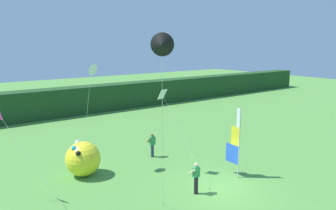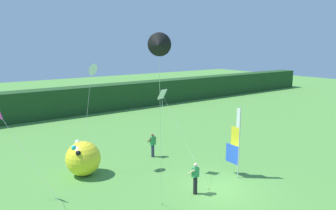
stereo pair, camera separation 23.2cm
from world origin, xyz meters
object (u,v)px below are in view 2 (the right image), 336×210
object	(u,v)px
kite_white_diamond_0	(165,101)
kite_magenta_diamond_2	(0,116)
person_mid_field	(195,178)
kite_black_delta_3	(159,46)
banner_flag	(235,143)
inflatable_balloon	(83,158)
kite_white_delta_1	(91,69)
person_near_banner	(153,144)

from	to	relation	value
kite_white_diamond_0	kite_magenta_diamond_2	distance (m)	8.56
person_mid_field	kite_black_delta_3	distance (m)	8.46
banner_flag	kite_magenta_diamond_2	distance (m)	12.53
inflatable_balloon	kite_white_delta_1	distance (m)	5.31
kite_magenta_diamond_2	kite_white_diamond_0	bearing A→B (deg)	-12.90
kite_white_diamond_0	kite_black_delta_3	size ratio (longest dim) A/B	0.63
kite_black_delta_3	inflatable_balloon	bearing A→B (deg)	87.40
person_near_banner	person_mid_field	size ratio (longest dim) A/B	0.99
person_mid_field	kite_magenta_diamond_2	xyz separation A→B (m)	(-8.06, 5.01, 3.45)
inflatable_balloon	kite_black_delta_3	xyz separation A→B (m)	(-0.39, -8.64, 6.62)
banner_flag	kite_white_delta_1	bearing A→B (deg)	136.54
person_mid_field	kite_white_diamond_0	size ratio (longest dim) A/B	0.33
person_mid_field	kite_white_diamond_0	distance (m)	4.75
kite_white_diamond_0	kite_white_delta_1	distance (m)	4.76
person_mid_field	kite_white_delta_1	xyz separation A→B (m)	(-2.85, 6.24, 5.34)
person_near_banner	kite_white_diamond_0	size ratio (longest dim) A/B	0.33
kite_magenta_diamond_2	kite_white_delta_1	bearing A→B (deg)	13.20
person_near_banner	kite_magenta_diamond_2	xyz separation A→B (m)	(-9.30, -0.94, 3.46)
person_mid_field	kite_black_delta_3	world-z (taller)	kite_black_delta_3
person_near_banner	kite_white_delta_1	distance (m)	6.74
banner_flag	person_mid_field	distance (m)	3.55
kite_white_diamond_0	kite_magenta_diamond_2	xyz separation A→B (m)	(-8.34, 1.91, -0.13)
kite_white_delta_1	kite_magenta_diamond_2	world-z (taller)	kite_white_delta_1
person_mid_field	inflatable_balloon	bearing A→B (deg)	123.44
banner_flag	person_near_banner	world-z (taller)	banner_flag
banner_flag	kite_black_delta_3	xyz separation A→B (m)	(-7.54, -3.24, 5.64)
inflatable_balloon	kite_white_diamond_0	bearing A→B (deg)	-33.05
banner_flag	person_mid_field	xyz separation A→B (m)	(-3.35, -0.37, -1.12)
kite_white_diamond_0	kite_magenta_diamond_2	size ratio (longest dim) A/B	1.03
person_near_banner	kite_black_delta_3	world-z (taller)	kite_black_delta_3
person_near_banner	kite_black_delta_3	size ratio (longest dim) A/B	0.21
kite_white_delta_1	kite_black_delta_3	world-z (taller)	kite_black_delta_3
kite_white_delta_1	inflatable_balloon	bearing A→B (deg)	-153.69
person_mid_field	kite_magenta_diamond_2	distance (m)	10.10
kite_white_diamond_0	kite_black_delta_3	distance (m)	8.12
kite_white_delta_1	kite_magenta_diamond_2	bearing A→B (deg)	-166.80
inflatable_balloon	kite_white_delta_1	world-z (taller)	kite_white_delta_1
person_near_banner	inflatable_balloon	distance (m)	5.05
person_mid_field	kite_magenta_diamond_2	size ratio (longest dim) A/B	0.34
banner_flag	person_mid_field	size ratio (longest dim) A/B	2.50
inflatable_balloon	kite_black_delta_3	distance (m)	10.89
kite_white_diamond_0	kite_magenta_diamond_2	world-z (taller)	kite_white_diamond_0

